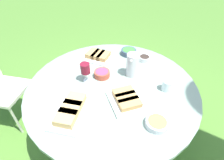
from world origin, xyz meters
TOP-DOWN VIEW (x-y plane):
  - ground_plane at (0.00, 0.00)m, footprint 40.00×40.00m
  - dining_table at (0.00, 0.00)m, footprint 1.50×1.50m
  - water_pitcher at (-0.22, 0.10)m, footprint 0.12×0.11m
  - wine_glass at (0.04, -0.24)m, footprint 0.08×0.08m
  - platter_bread_main at (0.13, 0.19)m, footprint 0.38×0.38m
  - platter_charcuterie at (0.41, -0.13)m, footprint 0.42×0.30m
  - platter_sandwich_side at (-0.33, -0.32)m, footprint 0.27×0.30m
  - bowl_fries at (0.25, 0.46)m, footprint 0.16×0.16m
  - bowl_salad at (-0.55, -0.06)m, footprint 0.16×0.16m
  - bowl_olives at (-0.51, 0.13)m, footprint 0.12×0.12m
  - bowl_dip_red at (-0.07, -0.14)m, footprint 0.14×0.14m
  - cup_water_near at (-0.15, 0.44)m, footprint 0.08×0.08m

SIDE VIEW (x-z plane):
  - ground_plane at x=0.00m, z-range 0.00..0.00m
  - dining_table at x=0.00m, z-range 0.29..1.05m
  - bowl_olives at x=-0.51m, z-range 0.75..0.80m
  - bowl_fries at x=0.25m, z-range 0.76..0.80m
  - platter_bread_main at x=0.13m, z-range 0.75..0.81m
  - platter_sandwich_side at x=-0.33m, z-range 0.75..0.82m
  - bowl_dip_red at x=-0.07m, z-range 0.76..0.81m
  - bowl_salad at x=-0.55m, z-range 0.76..0.81m
  - platter_charcuterie at x=0.41m, z-range 0.75..0.83m
  - cup_water_near at x=-0.15m, z-range 0.75..0.85m
  - water_pitcher at x=-0.22m, z-range 0.75..0.98m
  - wine_glass at x=0.04m, z-range 0.79..0.98m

